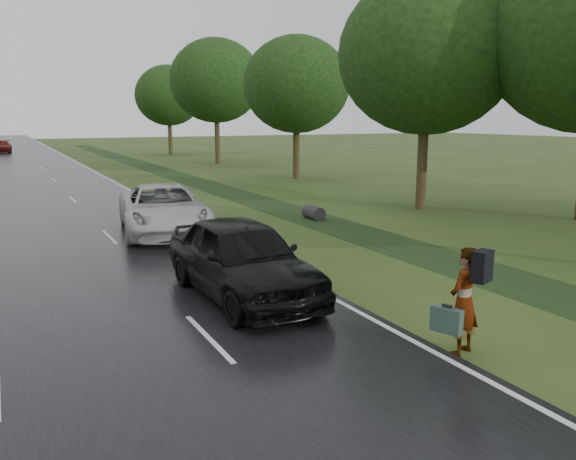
# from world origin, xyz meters

# --- Properties ---
(edge_stripe_east) EXTENTS (0.12, 180.00, 0.01)m
(edge_stripe_east) POSITION_xyz_m (6.75, 45.00, 0.04)
(edge_stripe_east) COLOR silver
(edge_stripe_east) RESTS_ON road
(drainage_ditch) EXTENTS (2.20, 120.00, 0.56)m
(drainage_ditch) POSITION_xyz_m (11.50, 18.71, 0.04)
(drainage_ditch) COLOR black
(drainage_ditch) RESTS_ON ground
(tree_east_b) EXTENTS (7.60, 7.60, 10.11)m
(tree_east_b) POSITION_xyz_m (17.00, 10.00, 6.68)
(tree_east_b) COLOR #382B17
(tree_east_b) RESTS_ON ground
(tree_east_c) EXTENTS (7.00, 7.00, 9.29)m
(tree_east_c) POSITION_xyz_m (18.20, 24.00, 6.14)
(tree_east_c) COLOR #382B17
(tree_east_c) RESTS_ON ground
(tree_east_d) EXTENTS (8.00, 8.00, 10.76)m
(tree_east_d) POSITION_xyz_m (17.80, 38.00, 7.15)
(tree_east_d) COLOR #382B17
(tree_east_d) RESTS_ON ground
(tree_east_f) EXTENTS (7.20, 7.20, 9.62)m
(tree_east_f) POSITION_xyz_m (17.50, 52.00, 6.37)
(tree_east_f) COLOR #382B17
(tree_east_f) RESTS_ON ground
(pedestrian) EXTENTS (0.99, 0.76, 1.89)m
(pedestrian) POSITION_xyz_m (7.18, -2.61, 0.98)
(pedestrian) COLOR #A5998C
(pedestrian) RESTS_ON ground
(white_pickup) EXTENTS (3.66, 6.39, 1.68)m
(white_pickup) POSITION_xyz_m (5.36, 9.94, 0.88)
(white_pickup) COLOR #BEBEBE
(white_pickup) RESTS_ON road
(dark_sedan) EXTENTS (2.26, 5.30, 1.79)m
(dark_sedan) POSITION_xyz_m (5.03, 2.00, 0.93)
(dark_sedan) COLOR black
(dark_sedan) RESTS_ON road
(far_car_red) EXTENTS (2.30, 4.90, 1.38)m
(far_car_red) POSITION_xyz_m (1.00, 64.08, 0.73)
(far_car_red) COLOR #65130B
(far_car_red) RESTS_ON road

